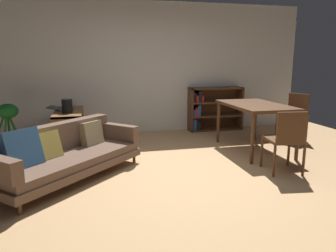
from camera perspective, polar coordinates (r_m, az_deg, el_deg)
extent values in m
plane|color=tan|center=(4.36, 2.79, -8.41)|extent=(8.16, 8.16, 0.00)
cube|color=silver|center=(6.73, -3.56, 10.40)|extent=(6.80, 0.10, 2.70)
cylinder|color=brown|center=(4.76, -6.16, -5.97)|extent=(0.04, 0.04, 0.12)
cylinder|color=brown|center=(3.55, -25.30, -13.41)|extent=(0.04, 0.04, 0.12)
cylinder|color=brown|center=(5.17, -12.00, -4.74)|extent=(0.04, 0.04, 0.12)
cube|color=brown|center=(4.28, -17.42, -6.94)|extent=(1.98, 2.01, 0.10)
cube|color=brown|center=(4.25, -17.51, -5.66)|extent=(1.90, 1.93, 0.10)
cube|color=brown|center=(4.42, -20.27, -2.09)|extent=(1.50, 1.53, 0.36)
cube|color=brown|center=(4.87, -9.27, -1.05)|extent=(0.63, 0.62, 0.24)
cube|color=#336093|center=(3.96, -25.07, -3.80)|extent=(0.49, 0.50, 0.46)
cube|color=tan|center=(4.19, -21.10, -3.32)|extent=(0.38, 0.39, 0.36)
cube|color=tan|center=(4.68, -13.71, -1.32)|extent=(0.37, 0.37, 0.36)
cube|color=brown|center=(6.51, -17.05, 0.71)|extent=(0.47, 0.04, 0.63)
cube|color=brown|center=(5.34, -17.82, -1.69)|extent=(0.47, 0.04, 0.63)
cube|color=brown|center=(5.93, -17.38, -0.61)|extent=(0.47, 1.20, 0.04)
cube|color=brown|center=(5.87, -17.57, 2.46)|extent=(0.47, 1.24, 0.04)
cube|color=brown|center=(5.99, -17.23, -3.15)|extent=(0.47, 1.20, 0.04)
cube|color=#333338|center=(5.98, -17.88, 2.87)|extent=(0.27, 0.36, 0.02)
cube|color=black|center=(6.02, -19.89, 3.11)|extent=(0.25, 0.34, 0.06)
cylinder|color=black|center=(5.59, -17.80, 3.48)|extent=(0.17, 0.17, 0.24)
cylinder|color=slate|center=(5.58, -17.84, 3.97)|extent=(0.10, 0.10, 0.01)
cylinder|color=brown|center=(6.23, -26.64, -2.63)|extent=(0.34, 0.34, 0.18)
cylinder|color=#1E6B28|center=(6.14, -26.24, 0.14)|extent=(0.19, 0.05, 0.44)
cylinder|color=#1E6B28|center=(6.26, -26.94, 0.52)|extent=(0.09, 0.24, 0.49)
cylinder|color=#1E6B28|center=(6.20, -27.94, 0.53)|extent=(0.26, 0.06, 0.54)
cylinder|color=#1E6B28|center=(6.04, -27.33, 0.60)|extent=(0.05, 0.27, 0.59)
ellipsoid|color=#1E6B28|center=(6.12, -27.12, 2.41)|extent=(0.37, 0.37, 0.26)
cylinder|color=#56351E|center=(5.94, 9.10, 0.62)|extent=(0.06, 0.06, 0.75)
cylinder|color=#56351E|center=(4.78, 15.07, -2.33)|extent=(0.06, 0.06, 0.75)
cylinder|color=#56351E|center=(6.26, 15.51, 0.91)|extent=(0.06, 0.06, 0.75)
cylinder|color=#56351E|center=(5.18, 22.46, -1.76)|extent=(0.06, 0.06, 0.75)
cube|color=#56351E|center=(5.45, 15.55, 3.61)|extent=(0.86, 1.41, 0.05)
cylinder|color=#56351E|center=(6.19, 22.22, -0.99)|extent=(0.04, 0.04, 0.47)
cylinder|color=#56351E|center=(6.42, 19.03, -0.34)|extent=(0.04, 0.04, 0.47)
cylinder|color=#56351E|center=(6.49, 23.82, -0.57)|extent=(0.04, 0.04, 0.47)
cylinder|color=#56351E|center=(6.70, 20.71, 0.03)|extent=(0.04, 0.04, 0.47)
cube|color=#56351E|center=(6.40, 21.60, 1.76)|extent=(0.53, 0.57, 0.04)
cube|color=#56351E|center=(6.52, 22.56, 3.75)|extent=(0.19, 0.39, 0.39)
cylinder|color=#56351E|center=(4.72, 16.62, -4.59)|extent=(0.04, 0.04, 0.43)
cylinder|color=#56351E|center=(4.89, 21.03, -4.33)|extent=(0.04, 0.04, 0.43)
cylinder|color=#56351E|center=(4.36, 18.69, -6.08)|extent=(0.04, 0.04, 0.43)
cylinder|color=#56351E|center=(4.54, 23.37, -5.72)|extent=(0.04, 0.04, 0.43)
cube|color=#56351E|center=(4.56, 20.13, -2.32)|extent=(0.50, 0.50, 0.04)
cube|color=#56351E|center=(4.34, 21.52, -0.18)|extent=(0.40, 0.09, 0.39)
cube|color=#56351E|center=(6.80, 4.08, 2.96)|extent=(0.04, 0.33, 0.94)
cube|color=#56351E|center=(7.22, 12.82, 3.21)|extent=(0.04, 0.33, 0.94)
cube|color=#56351E|center=(6.93, 8.70, 6.79)|extent=(1.18, 0.33, 0.04)
cube|color=#56351E|center=(7.07, 8.47, -0.53)|extent=(1.18, 0.33, 0.04)
cube|color=#56351E|center=(7.12, 8.14, 3.27)|extent=(1.15, 0.04, 0.94)
cube|color=#56351E|center=(7.01, 8.55, 1.88)|extent=(1.15, 0.32, 0.04)
cube|color=#56351E|center=(6.97, 8.62, 4.32)|extent=(1.15, 0.32, 0.04)
cube|color=#2D5199|center=(6.84, 4.68, 0.32)|extent=(0.06, 0.21, 0.24)
cube|color=black|center=(6.87, 5.09, 0.35)|extent=(0.03, 0.26, 0.23)
cube|color=black|center=(6.89, 5.42, 0.07)|extent=(0.05, 0.27, 0.16)
cube|color=#2D5199|center=(6.80, 4.58, 2.45)|extent=(0.04, 0.26, 0.14)
cube|color=red|center=(6.82, 4.96, 2.63)|extent=(0.04, 0.27, 0.18)
cube|color=#2D5199|center=(6.83, 5.42, 2.87)|extent=(0.06, 0.25, 0.24)
cube|color=black|center=(6.75, 4.70, 5.20)|extent=(0.05, 0.21, 0.20)
cube|color=red|center=(6.78, 5.05, 4.98)|extent=(0.04, 0.26, 0.15)
cube|color=black|center=(6.80, 5.54, 5.38)|extent=(0.07, 0.27, 0.24)
cube|color=red|center=(6.82, 6.03, 5.00)|extent=(0.04, 0.25, 0.15)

